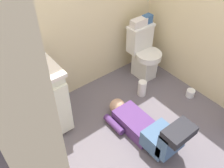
{
  "coord_description": "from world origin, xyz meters",
  "views": [
    {
      "loc": [
        -1.25,
        -1.23,
        2.26
      ],
      "look_at": [
        0.03,
        0.39,
        0.45
      ],
      "focal_mm": 39.34,
      "sensor_mm": 36.0,
      "label": 1
    }
  ],
  "objects_px": {
    "faucet": "(19,61)",
    "toiletry_bag": "(147,19)",
    "bottle_white": "(31,57)",
    "toilet": "(143,53)",
    "bottle_amber": "(11,66)",
    "bottle_clear": "(14,61)",
    "tissue_box": "(139,23)",
    "bottle_blue": "(24,58)",
    "vanity_cabinet": "(35,102)",
    "paper_towel_roll": "(142,88)",
    "person_plumber": "(147,129)",
    "toilet_paper_roll": "(190,93)"
  },
  "relations": [
    {
      "from": "bottle_white",
      "to": "paper_towel_roll",
      "type": "height_order",
      "value": "bottle_white"
    },
    {
      "from": "person_plumber",
      "to": "toilet",
      "type": "bearing_deg",
      "value": 49.11
    },
    {
      "from": "person_plumber",
      "to": "tissue_box",
      "type": "xyz_separation_m",
      "value": [
        0.71,
        0.96,
        0.62
      ]
    },
    {
      "from": "vanity_cabinet",
      "to": "tissue_box",
      "type": "xyz_separation_m",
      "value": [
        1.55,
        0.1,
        0.38
      ]
    },
    {
      "from": "bottle_clear",
      "to": "toilet_paper_roll",
      "type": "height_order",
      "value": "bottle_clear"
    },
    {
      "from": "person_plumber",
      "to": "tissue_box",
      "type": "height_order",
      "value": "tissue_box"
    },
    {
      "from": "bottle_clear",
      "to": "bottle_white",
      "type": "bearing_deg",
      "value": -19.71
    },
    {
      "from": "paper_towel_roll",
      "to": "tissue_box",
      "type": "bearing_deg",
      "value": 58.12
    },
    {
      "from": "person_plumber",
      "to": "bottle_amber",
      "type": "relative_size",
      "value": 9.61
    },
    {
      "from": "person_plumber",
      "to": "toiletry_bag",
      "type": "relative_size",
      "value": 8.59
    },
    {
      "from": "bottle_amber",
      "to": "paper_towel_roll",
      "type": "xyz_separation_m",
      "value": [
        1.39,
        -0.41,
        -0.77
      ]
    },
    {
      "from": "bottle_clear",
      "to": "tissue_box",
      "type": "bearing_deg",
      "value": -0.7
    },
    {
      "from": "vanity_cabinet",
      "to": "tissue_box",
      "type": "bearing_deg",
      "value": 3.84
    },
    {
      "from": "toilet",
      "to": "bottle_blue",
      "type": "height_order",
      "value": "bottle_blue"
    },
    {
      "from": "toilet",
      "to": "bottle_clear",
      "type": "bearing_deg",
      "value": 176.16
    },
    {
      "from": "tissue_box",
      "to": "bottle_clear",
      "type": "xyz_separation_m",
      "value": [
        -1.59,
        0.02,
        0.11
      ]
    },
    {
      "from": "bottle_clear",
      "to": "paper_towel_roll",
      "type": "relative_size",
      "value": 0.8
    },
    {
      "from": "paper_towel_roll",
      "to": "toilet_paper_roll",
      "type": "bearing_deg",
      "value": -40.98
    },
    {
      "from": "toilet",
      "to": "tissue_box",
      "type": "distance_m",
      "value": 0.44
    },
    {
      "from": "bottle_blue",
      "to": "bottle_white",
      "type": "distance_m",
      "value": 0.07
    },
    {
      "from": "tissue_box",
      "to": "paper_towel_roll",
      "type": "bearing_deg",
      "value": -121.88
    },
    {
      "from": "toilet",
      "to": "toilet_paper_roll",
      "type": "xyz_separation_m",
      "value": [
        0.18,
        -0.74,
        -0.32
      ]
    },
    {
      "from": "person_plumber",
      "to": "toilet_paper_roll",
      "type": "height_order",
      "value": "person_plumber"
    },
    {
      "from": "tissue_box",
      "to": "paper_towel_roll",
      "type": "xyz_separation_m",
      "value": [
        -0.25,
        -0.41,
        -0.69
      ]
    },
    {
      "from": "faucet",
      "to": "toiletry_bag",
      "type": "relative_size",
      "value": 0.81
    },
    {
      "from": "bottle_blue",
      "to": "vanity_cabinet",
      "type": "bearing_deg",
      "value": -112.38
    },
    {
      "from": "bottle_blue",
      "to": "bottle_clear",
      "type": "bearing_deg",
      "value": 168.65
    },
    {
      "from": "tissue_box",
      "to": "bottle_blue",
      "type": "height_order",
      "value": "bottle_blue"
    },
    {
      "from": "bottle_white",
      "to": "paper_towel_roll",
      "type": "xyz_separation_m",
      "value": [
        1.19,
        -0.38,
        -0.8
      ]
    },
    {
      "from": "bottle_white",
      "to": "bottle_clear",
      "type": "bearing_deg",
      "value": 160.29
    },
    {
      "from": "bottle_white",
      "to": "vanity_cabinet",
      "type": "bearing_deg",
      "value": -145.78
    },
    {
      "from": "bottle_amber",
      "to": "paper_towel_roll",
      "type": "relative_size",
      "value": 0.51
    },
    {
      "from": "bottle_clear",
      "to": "person_plumber",
      "type": "bearing_deg",
      "value": -48.04
    },
    {
      "from": "toilet",
      "to": "vanity_cabinet",
      "type": "bearing_deg",
      "value": -179.52
    },
    {
      "from": "person_plumber",
      "to": "bottle_white",
      "type": "distance_m",
      "value": 1.39
    },
    {
      "from": "toilet",
      "to": "bottle_amber",
      "type": "distance_m",
      "value": 1.76
    },
    {
      "from": "paper_towel_roll",
      "to": "person_plumber",
      "type": "bearing_deg",
      "value": -129.48
    },
    {
      "from": "faucet",
      "to": "bottle_white",
      "type": "relative_size",
      "value": 0.57
    },
    {
      "from": "tissue_box",
      "to": "bottle_clear",
      "type": "bearing_deg",
      "value": 179.3
    },
    {
      "from": "bottle_clear",
      "to": "vanity_cabinet",
      "type": "bearing_deg",
      "value": -69.34
    },
    {
      "from": "toiletry_bag",
      "to": "person_plumber",
      "type": "bearing_deg",
      "value": -131.78
    },
    {
      "from": "person_plumber",
      "to": "bottle_blue",
      "type": "distance_m",
      "value": 1.45
    },
    {
      "from": "bottle_amber",
      "to": "paper_towel_roll",
      "type": "bearing_deg",
      "value": -16.5
    },
    {
      "from": "toilet",
      "to": "person_plumber",
      "type": "distance_m",
      "value": 1.17
    },
    {
      "from": "tissue_box",
      "to": "faucet",
      "type": "bearing_deg",
      "value": 178.44
    },
    {
      "from": "vanity_cabinet",
      "to": "toilet_paper_roll",
      "type": "bearing_deg",
      "value": -22.23
    },
    {
      "from": "bottle_blue",
      "to": "paper_towel_roll",
      "type": "relative_size",
      "value": 0.78
    },
    {
      "from": "faucet",
      "to": "tissue_box",
      "type": "height_order",
      "value": "faucet"
    },
    {
      "from": "bottle_blue",
      "to": "bottle_white",
      "type": "relative_size",
      "value": 0.97
    },
    {
      "from": "bottle_white",
      "to": "faucet",
      "type": "bearing_deg",
      "value": 144.27
    }
  ]
}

